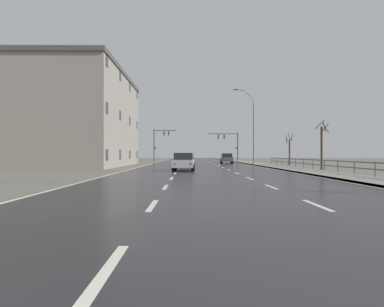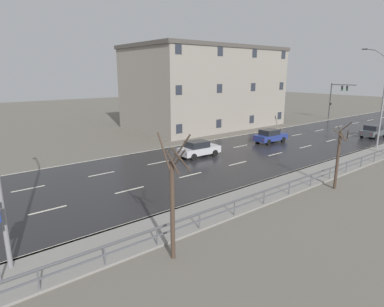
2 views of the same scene
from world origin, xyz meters
TOP-DOWN VIEW (x-y plane):
  - ground_plane at (0.00, 48.00)m, footprint 160.00×160.00m
  - road_asphalt_strip at (0.00, 60.00)m, footprint 14.00×120.00m
  - sidewalk_right at (8.43, 60.00)m, footprint 3.00×120.00m
  - guardrail at (9.85, 25.90)m, footprint 0.07×36.14m
  - street_lamp_midground at (7.40, 44.85)m, footprint 2.84×0.24m
  - traffic_signal_right at (6.40, 62.47)m, footprint 5.74×0.36m
  - traffic_signal_left at (-6.89, 63.05)m, footprint 4.31×0.36m
  - car_far_left at (-1.53, 38.50)m, footprint 1.98×4.17m
  - car_mid_centre at (-1.75, 27.86)m, footprint 1.98×4.17m
  - car_far_right at (4.59, 51.21)m, footprint 1.97×4.17m
  - brick_building at (-15.79, 40.87)m, footprint 13.33×22.35m
  - bare_tree_mid at (11.07, 29.58)m, footprint 1.10×1.33m
  - bare_tree_far at (11.72, 42.11)m, footprint 0.86×0.91m

SIDE VIEW (x-z plane):
  - ground_plane at x=0.00m, z-range -0.12..0.00m
  - road_asphalt_strip at x=0.00m, z-range 0.00..0.02m
  - sidewalk_right at x=8.43m, z-range 0.00..0.12m
  - guardrail at x=9.85m, z-range 0.21..1.21m
  - car_far_left at x=-1.53m, z-range 0.02..1.59m
  - car_mid_centre at x=-1.75m, z-range 0.02..1.59m
  - car_far_right at x=4.59m, z-range 0.02..1.59m
  - bare_tree_far at x=11.72m, z-range -0.12..4.01m
  - bare_tree_mid at x=11.07m, z-range -0.11..4.63m
  - traffic_signal_right at x=6.40m, z-range 1.10..6.64m
  - traffic_signal_left at x=-6.89m, z-range 1.10..7.29m
  - street_lamp_midground at x=7.40m, z-range -0.15..10.26m
  - brick_building at x=-15.79m, z-range 0.01..11.59m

